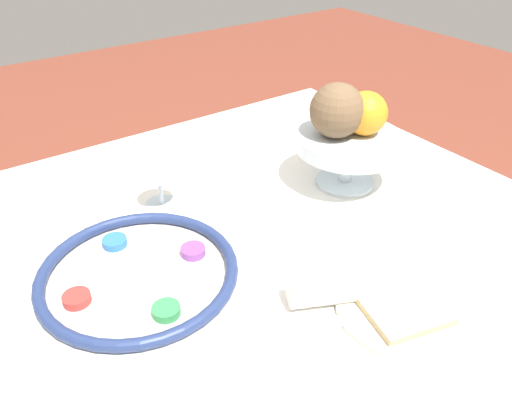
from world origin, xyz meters
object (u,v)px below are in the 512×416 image
fruit_stand (349,146)px  bread_plate (400,308)px  wine_glass (157,166)px  coconut (337,110)px  seder_plate (138,274)px  napkin_roll (333,289)px  cup_near (338,128)px  orange_fruit (365,113)px

fruit_stand → bread_plate: fruit_stand is taller
wine_glass → coconut: size_ratio=1.12×
wine_glass → fruit_stand: size_ratio=0.56×
wine_glass → bread_plate: bearing=-70.7°
seder_plate → fruit_stand: size_ratio=1.48×
fruit_stand → napkin_roll: fruit_stand is taller
wine_glass → napkin_roll: 0.42m
wine_glass → bread_plate: (0.17, -0.48, -0.08)m
wine_glass → cup_near: (0.50, 0.03, -0.06)m
seder_plate → orange_fruit: bearing=3.0°
bread_plate → napkin_roll: (-0.07, 0.08, 0.02)m
orange_fruit → napkin_roll: size_ratio=0.60×
seder_plate → napkin_roll: bearing=-42.9°
coconut → napkin_roll: bearing=-131.4°
napkin_roll → fruit_stand: bearing=43.7°
seder_plate → bread_plate: bearing=-44.4°
bread_plate → fruit_stand: bearing=59.3°
seder_plate → orange_fruit: size_ratio=3.67×
fruit_stand → cup_near: 0.23m
coconut → seder_plate: bearing=-173.5°
bread_plate → napkin_roll: bearing=131.0°
seder_plate → coconut: (0.46, 0.05, 0.15)m
fruit_stand → coconut: (-0.03, 0.02, 0.08)m
fruit_stand → coconut: bearing=150.1°
fruit_stand → cup_near: bearing=51.2°
cup_near → seder_plate: bearing=-161.6°
coconut → orange_fruit: bearing=-25.1°
seder_plate → orange_fruit: orange_fruit is taller
coconut → bread_plate: coconut is taller
seder_plate → cup_near: bearing=18.4°
coconut → bread_plate: 0.42m
seder_plate → coconut: coconut is taller
napkin_roll → wine_glass: bearing=103.9°
bread_plate → cup_near: (0.33, 0.50, 0.02)m
fruit_stand → napkin_roll: 0.37m
wine_glass → bread_plate: size_ratio=0.63×
seder_plate → bread_plate: seder_plate is taller
seder_plate → wine_glass: (0.13, 0.18, 0.07)m
fruit_stand → napkin_roll: size_ratio=1.50×
orange_fruit → cup_near: bearing=58.4°
coconut → cup_near: bearing=43.3°
cup_near → coconut: bearing=-136.7°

